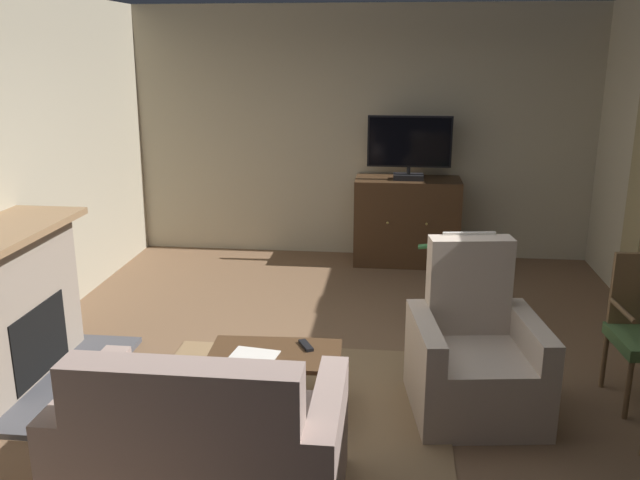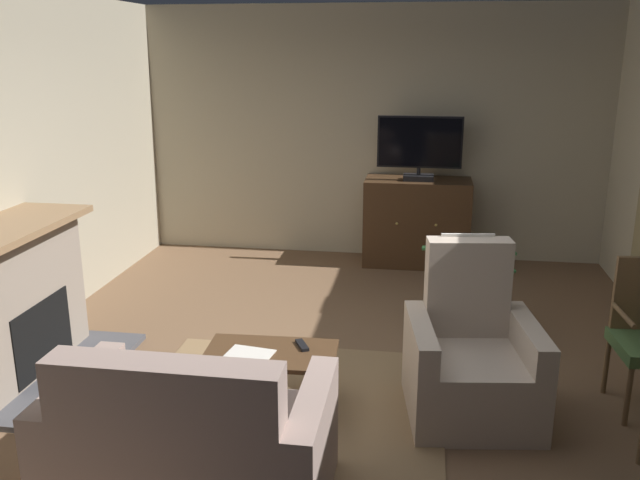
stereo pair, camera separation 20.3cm
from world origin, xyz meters
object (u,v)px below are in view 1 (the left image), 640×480
object	(u,v)px
fireplace	(8,310)
television	(409,146)
coffee_table	(275,360)
sofa_floral	(204,453)
tv_cabinet	(406,223)
folded_newspaper	(254,356)
tv_remote	(306,345)
potted_plant_tall_palm_by_window	(469,305)
armchair_beside_cabinet	(474,359)

from	to	relation	value
fireplace	television	xyz separation A→B (m)	(2.85, 3.10, 0.78)
coffee_table	sofa_floral	bearing A→B (deg)	-99.66
tv_cabinet	folded_newspaper	xyz separation A→B (m)	(-1.03, -3.39, -0.05)
tv_cabinet	tv_remote	distance (m)	3.29
tv_remote	sofa_floral	size ratio (longest dim) A/B	0.12
folded_newspaper	sofa_floral	distance (m)	1.00
tv_remote	folded_newspaper	world-z (taller)	tv_remote
television	folded_newspaper	distance (m)	3.61
television	folded_newspaper	xyz separation A→B (m)	(-1.03, -3.34, -0.92)
potted_plant_tall_palm_by_window	armchair_beside_cabinet	bearing A→B (deg)	-94.66
fireplace	sofa_floral	bearing A→B (deg)	-34.94
coffee_table	television	bearing A→B (deg)	74.60
coffee_table	armchair_beside_cabinet	size ratio (longest dim) A/B	0.79
folded_newspaper	potted_plant_tall_palm_by_window	size ratio (longest dim) A/B	0.32
potted_plant_tall_palm_by_window	folded_newspaper	bearing A→B (deg)	-135.73
armchair_beside_cabinet	potted_plant_tall_palm_by_window	distance (m)	1.30
fireplace	folded_newspaper	distance (m)	1.84
folded_newspaper	potted_plant_tall_palm_by_window	xyz separation A→B (m)	(1.54, 1.50, -0.17)
folded_newspaper	armchair_beside_cabinet	distance (m)	1.45
fireplace	folded_newspaper	bearing A→B (deg)	-7.38
coffee_table	potted_plant_tall_palm_by_window	bearing A→B (deg)	45.42
fireplace	sofa_floral	distance (m)	2.16
coffee_table	armchair_beside_cabinet	world-z (taller)	armchair_beside_cabinet
sofa_floral	potted_plant_tall_palm_by_window	size ratio (longest dim) A/B	1.51
television	tv_remote	distance (m)	3.37
tv_remote	folded_newspaper	distance (m)	0.36
tv_cabinet	potted_plant_tall_palm_by_window	world-z (taller)	tv_cabinet
television	sofa_floral	xyz separation A→B (m)	(-1.08, -4.33, -0.99)
tv_cabinet	armchair_beside_cabinet	distance (m)	3.20
coffee_table	tv_remote	xyz separation A→B (m)	(0.19, 0.11, 0.06)
sofa_floral	armchair_beside_cabinet	size ratio (longest dim) A/B	1.25
sofa_floral	potted_plant_tall_palm_by_window	distance (m)	2.97
armchair_beside_cabinet	folded_newspaper	bearing A→B (deg)	-171.57
sofa_floral	potted_plant_tall_palm_by_window	world-z (taller)	sofa_floral
television	sofa_floral	distance (m)	4.57
fireplace	tv_remote	size ratio (longest dim) A/B	8.78
tv_cabinet	television	distance (m)	0.87
armchair_beside_cabinet	tv_cabinet	bearing A→B (deg)	97.33
sofa_floral	armchair_beside_cabinet	world-z (taller)	armchair_beside_cabinet
folded_newspaper	coffee_table	bearing A→B (deg)	36.56
sofa_floral	coffee_table	bearing A→B (deg)	80.34
sofa_floral	armchair_beside_cabinet	bearing A→B (deg)	39.06
tv_remote	sofa_floral	bearing A→B (deg)	-44.80
television	tv_remote	bearing A→B (deg)	-102.63
tv_cabinet	folded_newspaper	size ratio (longest dim) A/B	3.83
folded_newspaper	television	bearing A→B (deg)	81.47
fireplace	folded_newspaper	xyz separation A→B (m)	(1.82, -0.24, -0.14)
television	coffee_table	bearing A→B (deg)	-105.40
tv_remote	potted_plant_tall_palm_by_window	world-z (taller)	potted_plant_tall_palm_by_window
tv_remote	tv_cabinet	bearing A→B (deg)	140.44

